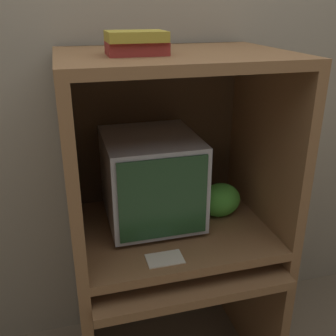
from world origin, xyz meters
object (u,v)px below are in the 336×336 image
object	(u,v)px
crt_monitor	(151,178)
mouse	(233,255)
book_stack	(136,43)
keyboard	(164,267)
snack_bag	(220,200)

from	to	relation	value
crt_monitor	mouse	size ratio (longest dim) A/B	5.86
crt_monitor	book_stack	xyz separation A→B (m)	(-0.07, -0.13, 0.54)
keyboard	mouse	world-z (taller)	mouse
crt_monitor	snack_bag	xyz separation A→B (m)	(0.29, -0.04, -0.12)
crt_monitor	book_stack	distance (m)	0.56
mouse	book_stack	bearing A→B (deg)	163.08
keyboard	book_stack	world-z (taller)	book_stack
crt_monitor	snack_bag	size ratio (longest dim) A/B	2.29
mouse	snack_bag	size ratio (longest dim) A/B	0.39
mouse	snack_bag	xyz separation A→B (m)	(0.01, 0.19, 0.15)
keyboard	snack_bag	size ratio (longest dim) A/B	2.46
crt_monitor	keyboard	world-z (taller)	crt_monitor
keyboard	mouse	size ratio (longest dim) A/B	6.30
crt_monitor	snack_bag	world-z (taller)	crt_monitor
mouse	crt_monitor	bearing A→B (deg)	140.27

